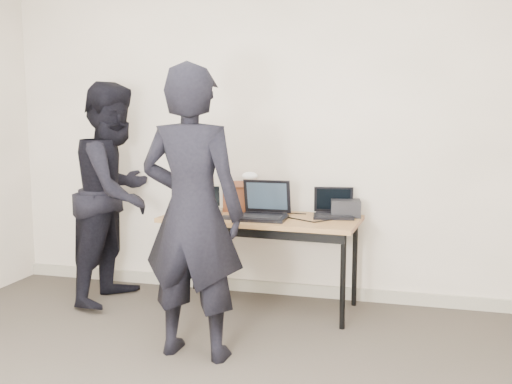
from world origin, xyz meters
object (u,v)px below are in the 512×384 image
(laptop_right, at_px, (333,210))
(leather_satchel, at_px, (246,196))
(equipment_box, at_px, (346,208))
(laptop_beige, at_px, (203,209))
(laptop_center, at_px, (264,210))
(person_typist, at_px, (192,213))
(person_observer, at_px, (116,193))
(desk, at_px, (260,224))

(laptop_right, relative_size, leather_satchel, 0.90)
(equipment_box, bearing_deg, laptop_right, -159.55)
(laptop_beige, xyz_separation_m, laptop_center, (0.51, -0.03, 0.02))
(laptop_right, distance_m, leather_satchel, 0.73)
(laptop_beige, xyz_separation_m, leather_satchel, (0.29, 0.24, 0.08))
(laptop_center, bearing_deg, laptop_right, 21.08)
(person_typist, bearing_deg, laptop_center, -100.64)
(laptop_center, relative_size, equipment_box, 1.66)
(laptop_beige, bearing_deg, laptop_center, -14.19)
(equipment_box, bearing_deg, person_observer, -170.81)
(equipment_box, bearing_deg, laptop_center, -158.30)
(desk, bearing_deg, person_observer, -171.43)
(laptop_right, xyz_separation_m, leather_satchel, (-0.72, 0.07, 0.08))
(laptop_beige, distance_m, person_typist, 1.01)
(laptop_beige, xyz_separation_m, equipment_box, (1.10, 0.21, 0.02))
(laptop_right, bearing_deg, leather_satchel, 166.30)
(leather_satchel, height_order, person_typist, person_typist)
(desk, relative_size, person_observer, 0.88)
(leather_satchel, relative_size, person_observer, 0.22)
(laptop_right, bearing_deg, laptop_center, -166.30)
(person_typist, distance_m, person_observer, 1.32)
(laptop_beige, relative_size, person_typist, 0.18)
(person_observer, bearing_deg, laptop_right, -78.77)
(laptop_center, distance_m, equipment_box, 0.64)
(desk, xyz_separation_m, equipment_box, (0.63, 0.19, 0.12))
(laptop_center, bearing_deg, person_observer, -178.19)
(equipment_box, xyz_separation_m, person_typist, (-0.81, -1.17, 0.12))
(leather_satchel, xyz_separation_m, person_typist, (-0.00, -1.20, 0.06))
(laptop_right, distance_m, person_typist, 1.35)
(laptop_beige, xyz_separation_m, person_typist, (0.29, -0.96, 0.14))
(person_observer, bearing_deg, leather_satchel, -69.14)
(laptop_right, bearing_deg, person_observer, -179.65)
(laptop_center, height_order, laptop_right, laptop_center)
(desk, bearing_deg, equipment_box, 20.62)
(leather_satchel, xyz_separation_m, equipment_box, (0.81, -0.04, -0.06))
(laptop_beige, bearing_deg, leather_satchel, 29.06)
(leather_satchel, bearing_deg, laptop_beige, -147.65)
(leather_satchel, relative_size, equipment_box, 1.70)
(laptop_beige, height_order, laptop_center, laptop_center)
(laptop_center, xyz_separation_m, leather_satchel, (-0.22, 0.27, 0.06))
(laptop_right, bearing_deg, person_typist, -130.72)
(desk, bearing_deg, laptop_right, 20.02)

